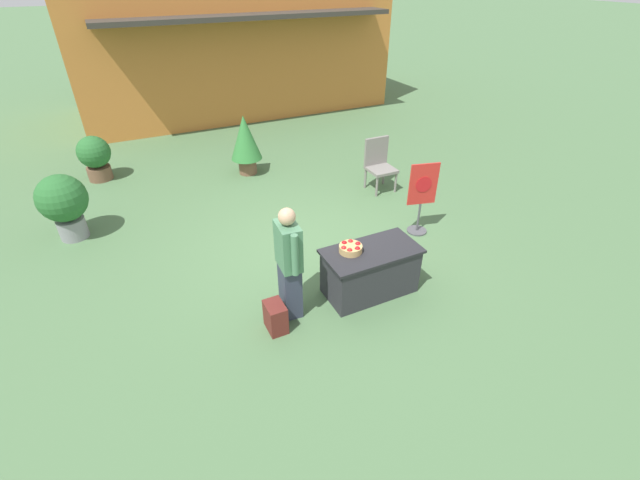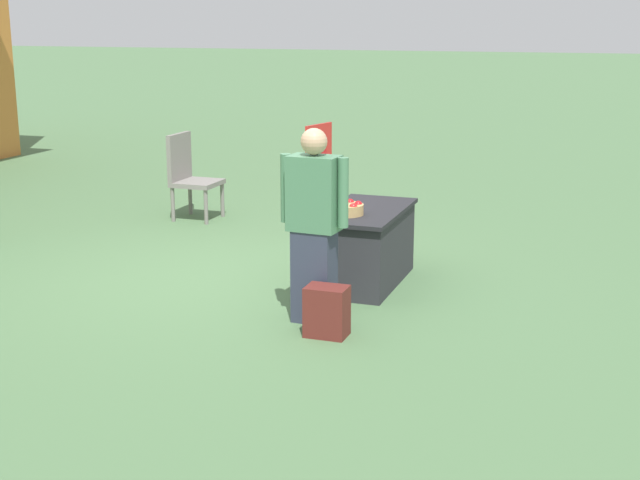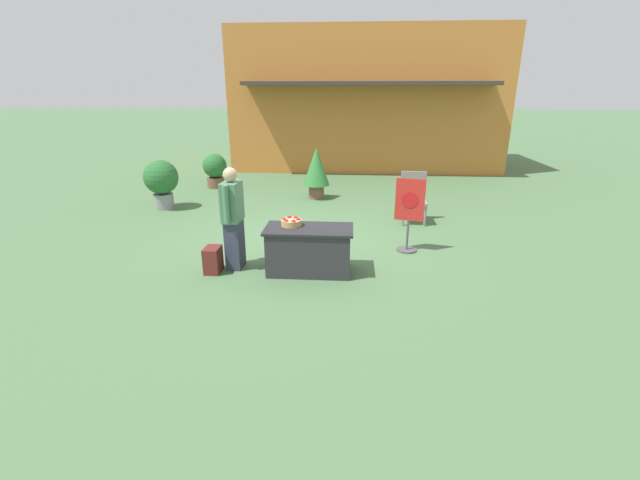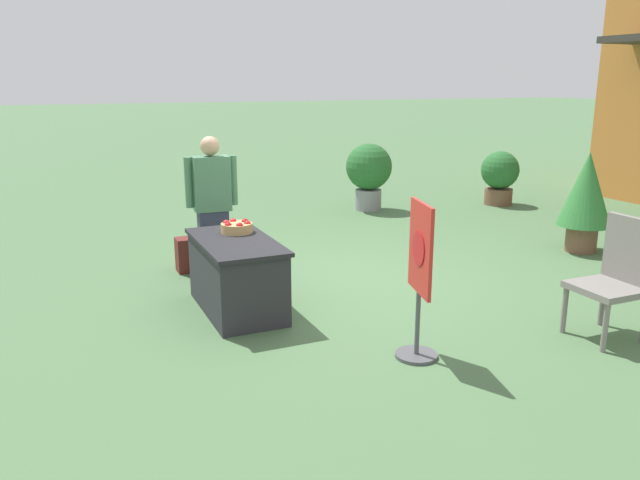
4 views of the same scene
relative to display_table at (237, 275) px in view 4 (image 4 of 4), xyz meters
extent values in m
plane|color=#4C7047|center=(-0.33, 1.34, -0.37)|extent=(120.00, 120.00, 0.00)
cube|color=#2D2D33|center=(0.00, 0.00, -0.02)|extent=(1.31, 0.68, 0.70)
cube|color=#242428|center=(0.00, 0.00, 0.35)|extent=(1.39, 0.72, 0.04)
cylinder|color=tan|center=(-0.29, 0.10, 0.42)|extent=(0.33, 0.33, 0.10)
sphere|color=red|center=(-0.18, 0.10, 0.46)|extent=(0.08, 0.08, 0.08)
sphere|color=red|center=(-0.24, 0.20, 0.46)|extent=(0.08, 0.08, 0.08)
sphere|color=#A30F14|center=(-0.33, 0.21, 0.46)|extent=(0.08, 0.08, 0.08)
sphere|color=red|center=(-0.40, 0.09, 0.46)|extent=(0.08, 0.08, 0.08)
sphere|color=red|center=(-0.36, 0.01, 0.46)|extent=(0.08, 0.08, 0.08)
sphere|color=red|center=(-0.24, 0.00, 0.46)|extent=(0.08, 0.08, 0.08)
cube|color=#33384C|center=(-1.23, 0.08, 0.03)|extent=(0.26, 0.36, 0.80)
cube|color=#4C7F5B|center=(-1.23, 0.08, 0.75)|extent=(0.29, 0.44, 0.63)
sphere|color=tan|center=(-1.23, 0.08, 1.18)|extent=(0.22, 0.22, 0.22)
cylinder|color=#4C7F5B|center=(-1.21, 0.34, 0.77)|extent=(0.09, 0.09, 0.58)
cylinder|color=#4C7F5B|center=(-1.25, -0.18, 0.77)|extent=(0.09, 0.09, 0.58)
cube|color=maroon|center=(-1.54, -0.14, -0.16)|extent=(0.24, 0.34, 0.42)
cylinder|color=#4C4C51|center=(1.69, 1.07, -0.36)|extent=(0.36, 0.36, 0.03)
cylinder|color=#4C4C51|center=(1.69, 1.07, -0.07)|extent=(0.04, 0.04, 0.55)
cube|color=red|center=(1.69, 1.07, 0.58)|extent=(0.51, 0.16, 0.75)
cylinder|color=red|center=(1.69, 1.05, 0.58)|extent=(0.28, 0.08, 0.29)
cylinder|color=gray|center=(2.25, 2.60, -0.15)|extent=(0.05, 0.05, 0.44)
cylinder|color=gray|center=(1.78, 2.61, -0.15)|extent=(0.05, 0.05, 0.44)
cylinder|color=gray|center=(1.79, 3.08, -0.15)|extent=(0.05, 0.05, 0.44)
cube|color=gray|center=(2.02, 2.84, 0.10)|extent=(0.55, 0.55, 0.06)
cube|color=gray|center=(2.02, 3.08, 0.43)|extent=(0.55, 0.06, 0.60)
cylinder|color=gray|center=(-3.96, 3.62, -0.19)|extent=(0.47, 0.47, 0.37)
sphere|color=#28662D|center=(-3.96, 3.62, 0.41)|extent=(0.82, 0.82, 0.82)
cylinder|color=brown|center=(-0.28, 4.95, -0.19)|extent=(0.41, 0.41, 0.37)
cone|color=#337A38|center=(-0.28, 4.95, 0.49)|extent=(0.71, 0.71, 1.00)
cylinder|color=brown|center=(-3.41, 6.10, -0.22)|extent=(0.51, 0.51, 0.30)
sphere|color=#28662D|center=(-3.41, 6.10, 0.28)|extent=(0.70, 0.70, 0.70)
camera|label=1|loc=(-2.86, -4.17, 3.78)|focal=24.00mm
camera|label=2|loc=(-8.08, -2.36, 2.18)|focal=50.00mm
camera|label=3|loc=(0.63, -6.36, 2.42)|focal=24.00mm
camera|label=4|loc=(5.83, -1.65, 1.91)|focal=35.00mm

